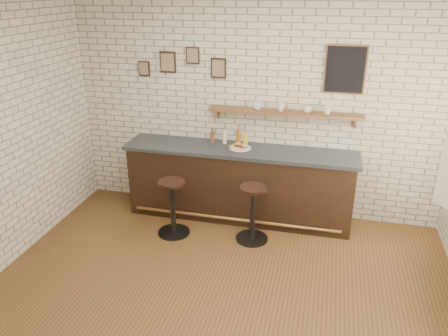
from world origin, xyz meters
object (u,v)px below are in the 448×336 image
(ciabatta_sandwich, at_px, (241,145))
(shelf_cup_c, at_px, (308,109))
(shelf_cup_b, at_px, (281,107))
(bitters_bottle_amber, at_px, (239,137))
(bar_stool_left, at_px, (173,206))
(bitters_bottle_brown, at_px, (212,137))
(shelf_cup_d, at_px, (327,110))
(condiment_bottle_yellow, at_px, (245,140))
(shelf_cup_a, at_px, (257,106))
(bar_counter, at_px, (239,183))
(bitters_bottle_white, at_px, (225,137))
(bar_stool_right, at_px, (253,212))
(sandwich_plate, at_px, (240,148))

(ciabatta_sandwich, relative_size, shelf_cup_c, 1.70)
(ciabatta_sandwich, bearing_deg, shelf_cup_b, 21.53)
(bitters_bottle_amber, relative_size, bar_stool_left, 0.36)
(bitters_bottle_brown, xyz_separation_m, shelf_cup_d, (1.50, 0.04, 0.46))
(ciabatta_sandwich, distance_m, condiment_bottle_yellow, 0.15)
(shelf_cup_a, xyz_separation_m, shelf_cup_d, (0.90, 0.00, 0.00))
(condiment_bottle_yellow, distance_m, shelf_cup_c, 0.91)
(bar_counter, distance_m, shelf_cup_c, 1.34)
(ciabatta_sandwich, bearing_deg, bitters_bottle_amber, 113.03)
(bitters_bottle_amber, xyz_separation_m, shelf_cup_b, (0.54, 0.04, 0.43))
(bar_stool_left, xyz_separation_m, shelf_cup_d, (1.81, 0.85, 1.15))
(bitters_bottle_white, distance_m, shelf_cup_b, 0.86)
(shelf_cup_d, bearing_deg, bar_counter, -168.59)
(ciabatta_sandwich, distance_m, shelf_cup_c, 0.97)
(condiment_bottle_yellow, height_order, bar_stool_right, condiment_bottle_yellow)
(bitters_bottle_brown, bearing_deg, condiment_bottle_yellow, 0.00)
(bitters_bottle_amber, distance_m, condiment_bottle_yellow, 0.10)
(bitters_bottle_brown, xyz_separation_m, bar_stool_right, (0.71, -0.72, -0.69))
(condiment_bottle_yellow, distance_m, bar_stool_right, 1.02)
(ciabatta_sandwich, xyz_separation_m, bar_stool_left, (-0.75, -0.66, -0.65))
(bitters_bottle_brown, relative_size, condiment_bottle_yellow, 1.08)
(bitters_bottle_brown, bearing_deg, shelf_cup_d, 1.59)
(bar_counter, height_order, shelf_cup_b, shelf_cup_b)
(bitters_bottle_amber, bearing_deg, bitters_bottle_brown, 180.00)
(shelf_cup_b, bearing_deg, bitters_bottle_white, 134.31)
(shelf_cup_b, xyz_separation_m, shelf_cup_d, (0.59, 0.00, 0.00))
(bar_counter, height_order, bar_stool_left, bar_counter)
(sandwich_plate, distance_m, shelf_cup_b, 0.75)
(condiment_bottle_yellow, height_order, shelf_cup_a, shelf_cup_a)
(bar_counter, relative_size, shelf_cup_d, 28.00)
(ciabatta_sandwich, relative_size, bitters_bottle_brown, 1.00)
(bitters_bottle_white, distance_m, shelf_cup_d, 1.40)
(bitters_bottle_amber, relative_size, condiment_bottle_yellow, 1.47)
(bitters_bottle_brown, relative_size, bitters_bottle_white, 0.89)
(condiment_bottle_yellow, relative_size, shelf_cup_c, 1.57)
(bitters_bottle_white, bearing_deg, shelf_cup_c, 2.22)
(ciabatta_sandwich, relative_size, bar_stool_left, 0.26)
(bitters_bottle_amber, xyz_separation_m, shelf_cup_d, (1.13, 0.04, 0.43))
(shelf_cup_d, bearing_deg, shelf_cup_c, -179.14)
(sandwich_plate, distance_m, bitters_bottle_white, 0.30)
(bar_counter, height_order, shelf_cup_a, shelf_cup_a)
(condiment_bottle_yellow, xyz_separation_m, bar_stool_left, (-0.78, -0.81, -0.68))
(shelf_cup_a, bearing_deg, bar_counter, -173.71)
(shelf_cup_d, bearing_deg, bar_stool_left, -154.03)
(sandwich_plate, height_order, bitters_bottle_amber, bitters_bottle_amber)
(shelf_cup_b, bearing_deg, bitters_bottle_brown, 133.69)
(condiment_bottle_yellow, distance_m, shelf_cup_b, 0.64)
(bar_stool_left, relative_size, shelf_cup_b, 7.30)
(condiment_bottle_yellow, bearing_deg, bitters_bottle_white, -180.00)
(bitters_bottle_brown, bearing_deg, ciabatta_sandwich, -18.87)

